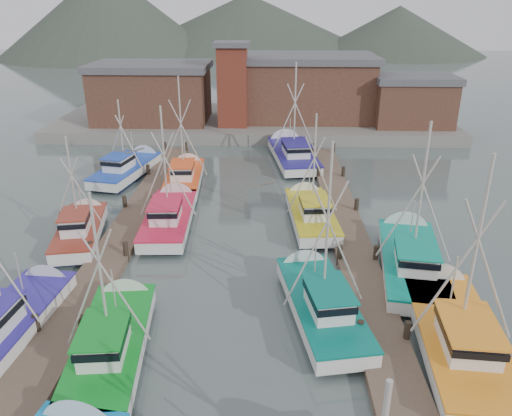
{
  "coord_description": "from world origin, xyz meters",
  "views": [
    {
      "loc": [
        2.12,
        -19.67,
        13.81
      ],
      "look_at": [
        1.28,
        6.87,
        2.6
      ],
      "focal_mm": 35.0,
      "sensor_mm": 36.0,
      "label": 1
    }
  ],
  "objects_px": {
    "boat_4": "(114,338)",
    "boat_8": "(170,216)",
    "lookout_tower": "(233,84)",
    "boat_12": "(185,177)"
  },
  "relations": [
    {
      "from": "boat_12",
      "to": "lookout_tower",
      "type": "bearing_deg",
      "value": 76.51
    },
    {
      "from": "lookout_tower",
      "to": "boat_4",
      "type": "xyz_separation_m",
      "value": [
        -2.37,
        -35.79,
        -4.87
      ]
    },
    {
      "from": "boat_8",
      "to": "boat_12",
      "type": "height_order",
      "value": "boat_12"
    },
    {
      "from": "lookout_tower",
      "to": "boat_8",
      "type": "relative_size",
      "value": 0.94
    },
    {
      "from": "boat_4",
      "to": "boat_12",
      "type": "relative_size",
      "value": 0.95
    },
    {
      "from": "lookout_tower",
      "to": "boat_8",
      "type": "distance_m",
      "value": 23.69
    },
    {
      "from": "boat_4",
      "to": "boat_8",
      "type": "bearing_deg",
      "value": 84.56
    },
    {
      "from": "boat_8",
      "to": "boat_4",
      "type": "bearing_deg",
      "value": -92.49
    },
    {
      "from": "boat_4",
      "to": "boat_12",
      "type": "distance_m",
      "value": 20.46
    },
    {
      "from": "lookout_tower",
      "to": "boat_12",
      "type": "xyz_separation_m",
      "value": [
        -2.73,
        -15.33,
        -4.87
      ]
    }
  ]
}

